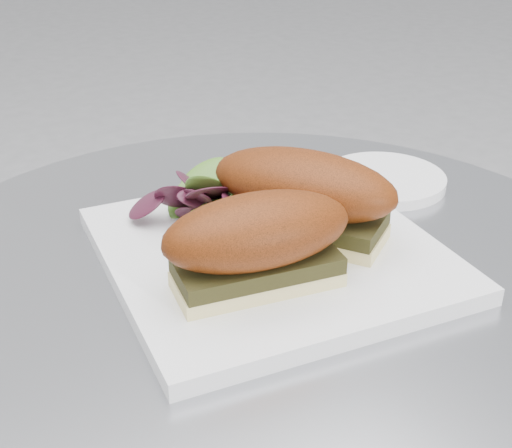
{
  "coord_description": "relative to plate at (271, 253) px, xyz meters",
  "views": [
    {
      "loc": [
        -0.27,
        -0.46,
        1.06
      ],
      "look_at": [
        0.01,
        0.03,
        0.77
      ],
      "focal_mm": 50.0,
      "sensor_mm": 36.0,
      "label": 1
    }
  ],
  "objects": [
    {
      "name": "salad",
      "position": [
        -0.03,
        0.07,
        0.03
      ],
      "size": [
        0.12,
        0.12,
        0.05
      ],
      "primitive_type": null,
      "color": "#579530",
      "rests_on": "plate"
    },
    {
      "name": "sandwich_right",
      "position": [
        0.04,
        0.0,
        0.05
      ],
      "size": [
        0.16,
        0.19,
        0.08
      ],
      "rotation": [
        0.0,
        0.0,
        -0.95
      ],
      "color": "#F1E596",
      "rests_on": "plate"
    },
    {
      "name": "plate",
      "position": [
        0.0,
        0.0,
        0.0
      ],
      "size": [
        0.31,
        0.31,
        0.02
      ],
      "primitive_type": "cube",
      "rotation": [
        0.0,
        0.0,
        -0.09
      ],
      "color": "white",
      "rests_on": "table"
    },
    {
      "name": "sandwich_left",
      "position": [
        -0.04,
        -0.05,
        0.05
      ],
      "size": [
        0.16,
        0.09,
        0.08
      ],
      "rotation": [
        0.0,
        0.0,
        -0.14
      ],
      "color": "#F1E596",
      "rests_on": "plate"
    },
    {
      "name": "saucer",
      "position": [
        0.19,
        0.08,
        -0.0
      ],
      "size": [
        0.13,
        0.13,
        0.01
      ],
      "primitive_type": "cylinder",
      "color": "white",
      "rests_on": "table"
    }
  ]
}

